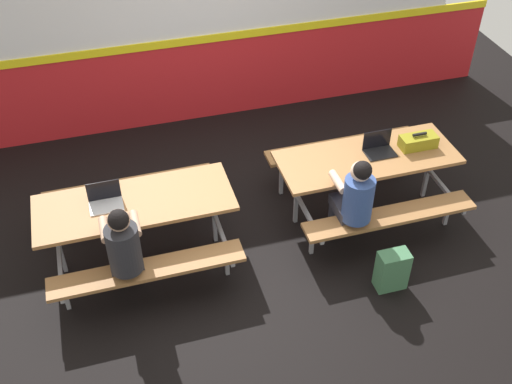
% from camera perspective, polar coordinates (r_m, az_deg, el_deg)
% --- Properties ---
extents(ground_plane, '(10.00, 10.00, 0.02)m').
position_cam_1_polar(ground_plane, '(6.95, -0.26, -2.95)').
color(ground_plane, black).
extents(accent_backdrop, '(8.00, 0.14, 2.60)m').
position_cam_1_polar(accent_backdrop, '(8.12, -4.87, 14.50)').
color(accent_backdrop, red).
rests_on(accent_backdrop, ground).
extents(picnic_table_left, '(1.94, 1.57, 0.74)m').
position_cam_1_polar(picnic_table_left, '(6.31, -10.87, -1.99)').
color(picnic_table_left, '#9E6B3D').
rests_on(picnic_table_left, ground).
extents(picnic_table_right, '(1.94, 1.57, 0.74)m').
position_cam_1_polar(picnic_table_right, '(6.87, 9.97, 2.15)').
color(picnic_table_right, '#9E6B3D').
rests_on(picnic_table_right, ground).
extents(student_nearer, '(0.36, 0.53, 1.21)m').
position_cam_1_polar(student_nearer, '(5.81, -11.96, -4.88)').
color(student_nearer, '#2D2D38').
rests_on(student_nearer, ground).
extents(student_further, '(0.36, 0.53, 1.21)m').
position_cam_1_polar(student_further, '(6.26, 8.94, -0.51)').
color(student_further, '#2D2D38').
rests_on(student_further, ground).
extents(laptop_silver, '(0.32, 0.22, 0.22)m').
position_cam_1_polar(laptop_silver, '(6.20, -13.54, -0.76)').
color(laptop_silver, silver).
rests_on(laptop_silver, picnic_table_left).
extents(laptop_dark, '(0.32, 0.22, 0.22)m').
position_cam_1_polar(laptop_dark, '(6.83, 11.12, 3.94)').
color(laptop_dark, black).
rests_on(laptop_dark, picnic_table_right).
extents(toolbox_grey, '(0.40, 0.18, 0.18)m').
position_cam_1_polar(toolbox_grey, '(6.98, 14.55, 4.48)').
color(toolbox_grey, olive).
rests_on(toolbox_grey, picnic_table_right).
extents(backpack_dark, '(0.30, 0.22, 0.44)m').
position_cam_1_polar(backpack_dark, '(6.29, 12.24, -6.95)').
color(backpack_dark, '#3F724C').
rests_on(backpack_dark, ground).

